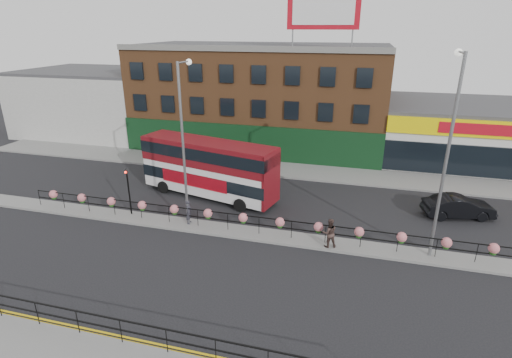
% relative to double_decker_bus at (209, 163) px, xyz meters
% --- Properties ---
extents(ground, '(120.00, 120.00, 0.00)m').
position_rel_double_decker_bus_xyz_m(ground, '(4.11, -4.90, -2.62)').
color(ground, black).
rests_on(ground, ground).
extents(north_pavement, '(60.00, 4.00, 0.15)m').
position_rel_double_decker_bus_xyz_m(north_pavement, '(4.11, 7.10, -2.55)').
color(north_pavement, slate).
rests_on(north_pavement, ground).
extents(median, '(60.00, 1.60, 0.15)m').
position_rel_double_decker_bus_xyz_m(median, '(4.11, -4.90, -2.55)').
color(median, slate).
rests_on(median, ground).
extents(yellow_line_inner, '(60.00, 0.10, 0.01)m').
position_rel_double_decker_bus_xyz_m(yellow_line_inner, '(4.11, -14.60, -2.62)').
color(yellow_line_inner, gold).
rests_on(yellow_line_inner, ground).
extents(yellow_line_outer, '(60.00, 0.10, 0.01)m').
position_rel_double_decker_bus_xyz_m(yellow_line_outer, '(4.11, -14.78, -2.62)').
color(yellow_line_outer, gold).
rests_on(yellow_line_outer, ground).
extents(brick_building, '(25.00, 12.21, 10.30)m').
position_rel_double_decker_bus_xyz_m(brick_building, '(0.11, 15.06, 2.50)').
color(brick_building, brown).
rests_on(brick_building, ground).
extents(supermarket, '(15.00, 12.25, 5.30)m').
position_rel_double_decker_bus_xyz_m(supermarket, '(20.11, 15.00, 0.03)').
color(supermarket, silver).
rests_on(supermarket, ground).
extents(warehouse_west, '(15.50, 12.00, 7.30)m').
position_rel_double_decker_bus_xyz_m(warehouse_west, '(-20.14, 15.10, 1.03)').
color(warehouse_west, '#AFAEA9').
rests_on(warehouse_west, ground).
extents(billboard, '(6.00, 0.29, 4.40)m').
position_rel_double_decker_bus_xyz_m(billboard, '(6.61, 10.09, 10.56)').
color(billboard, '#A90C19').
rests_on(billboard, brick_building).
extents(median_railing, '(30.04, 0.56, 1.23)m').
position_rel_double_decker_bus_xyz_m(median_railing, '(4.11, -4.90, -1.58)').
color(median_railing, black).
rests_on(median_railing, median).
extents(south_railing, '(20.04, 0.05, 1.12)m').
position_rel_double_decker_bus_xyz_m(south_railing, '(2.11, -15.00, -1.66)').
color(south_railing, black).
rests_on(south_railing, south_pavement).
extents(double_decker_bus, '(10.85, 4.91, 4.27)m').
position_rel_double_decker_bus_xyz_m(double_decker_bus, '(0.00, 0.00, 0.00)').
color(double_decker_bus, silver).
rests_on(double_decker_bus, ground).
extents(car, '(3.64, 5.23, 1.49)m').
position_rel_double_decker_bus_xyz_m(car, '(17.28, 1.08, -1.88)').
color(car, black).
rests_on(car, ground).
extents(pedestrian_a, '(0.69, 0.54, 1.61)m').
position_rel_double_decker_bus_xyz_m(pedestrian_a, '(0.43, -4.73, -1.67)').
color(pedestrian_a, '#2A2A32').
rests_on(pedestrian_a, median).
extents(pedestrian_b, '(1.25, 1.18, 1.75)m').
position_rel_double_decker_bus_xyz_m(pedestrian_b, '(9.35, -5.33, -1.60)').
color(pedestrian_b, '#3F2D28').
rests_on(pedestrian_b, median).
extents(lamp_column_west, '(0.36, 1.76, 10.04)m').
position_rel_double_decker_bus_xyz_m(lamp_column_west, '(0.38, -4.52, 3.48)').
color(lamp_column_west, slate).
rests_on(lamp_column_west, median).
extents(lamp_column_east, '(0.39, 1.90, 10.81)m').
position_rel_double_decker_bus_xyz_m(lamp_column_east, '(14.84, -4.52, 3.93)').
color(lamp_column_east, slate).
rests_on(lamp_column_east, median).
extents(traffic_light_median, '(0.15, 0.28, 3.65)m').
position_rel_double_decker_bus_xyz_m(traffic_light_median, '(-3.89, -4.51, -0.15)').
color(traffic_light_median, black).
rests_on(traffic_light_median, median).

